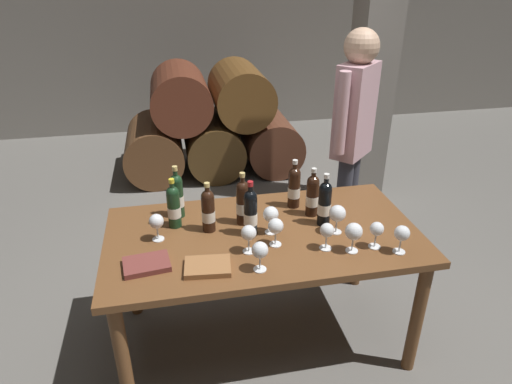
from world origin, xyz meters
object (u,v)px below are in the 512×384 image
wine_glass_4 (276,227)px  wine_bottle_3 (174,206)px  wine_bottle_0 (177,195)px  wine_bottle_2 (325,203)px  leather_ledger (147,264)px  wine_glass_7 (260,251)px  wine_glass_9 (337,214)px  wine_glass_0 (271,215)px  wine_glass_6 (249,234)px  wine_bottle_7 (312,195)px  wine_glass_8 (156,222)px  sommelier_presenting (353,129)px  wine_glass_1 (354,232)px  dining_table (263,247)px  wine_glass_2 (327,231)px  wine_bottle_4 (208,210)px  wine_glass_3 (377,230)px  wine_bottle_6 (250,212)px  wine_glass_5 (402,234)px  tasting_notebook (208,267)px  wine_bottle_5 (294,187)px  wine_bottle_1 (243,202)px

wine_glass_4 → wine_bottle_3: bearing=149.6°
wine_glass_4 → wine_bottle_0: bearing=139.8°
wine_bottle_2 → leather_ledger: 1.00m
wine_glass_7 → wine_glass_9: bearing=27.5°
wine_glass_0 → wine_glass_7: 0.34m
wine_glass_6 → wine_bottle_3: bearing=137.1°
wine_bottle_7 → wine_glass_6: (-0.43, -0.30, -0.02)m
wine_glass_8 → sommelier_presenting: 1.54m
wine_glass_1 → dining_table: bearing=147.4°
wine_glass_2 → wine_glass_6: 0.40m
wine_bottle_7 → wine_glass_0: wine_bottle_7 is taller
wine_bottle_4 → wine_glass_4: (0.32, -0.21, -0.02)m
wine_glass_3 → wine_bottle_6: bearing=157.4°
wine_glass_5 → wine_glass_9: wine_glass_9 is taller
wine_glass_8 → wine_bottle_7: bearing=6.3°
tasting_notebook → leather_ledger: size_ratio=1.00×
wine_bottle_2 → wine_bottle_5: wine_bottle_2 is taller
wine_bottle_3 → wine_bottle_6: size_ratio=0.91×
wine_bottle_2 → wine_bottle_6: bearing=-176.9°
wine_glass_0 → sommelier_presenting: (0.76, 0.76, 0.17)m
dining_table → wine_glass_2: size_ratio=11.49×
wine_bottle_1 → wine_glass_8: 0.48m
wine_glass_4 → wine_glass_6: size_ratio=1.01×
wine_bottle_4 → wine_glass_3: size_ratio=1.97×
wine_bottle_1 → wine_glass_7: wine_bottle_1 is taller
wine_bottle_0 → wine_bottle_5: (0.69, -0.02, -0.00)m
wine_bottle_7 → wine_glass_1: wine_bottle_7 is taller
wine_bottle_1 → wine_glass_7: bearing=-89.5°
wine_glass_0 → wine_glass_1: wine_glass_1 is taller
dining_table → wine_glass_8: wine_glass_8 is taller
wine_bottle_0 → wine_glass_4: (0.48, -0.41, -0.03)m
wine_glass_1 → sommelier_presenting: sommelier_presenting is taller
wine_bottle_7 → wine_glass_9: size_ratio=1.79×
wine_glass_2 → wine_glass_9: size_ratio=0.90×
wine_glass_1 → wine_glass_5: bearing=-13.5°
wine_bottle_2 → wine_glass_1: wine_bottle_2 is taller
wine_bottle_2 → wine_glass_9: bearing=-68.7°
wine_bottle_2 → wine_glass_8: size_ratio=2.04×
wine_bottle_7 → wine_glass_2: 0.36m
wine_bottle_0 → wine_bottle_5: wine_bottle_0 is taller
wine_bottle_2 → wine_glass_7: bearing=-141.5°
wine_bottle_5 → wine_glass_9: (0.15, -0.33, -0.02)m
wine_glass_1 → wine_glass_2: 0.13m
wine_glass_7 → wine_glass_9: (0.48, 0.25, 0.01)m
wine_bottle_1 → wine_bottle_4: bearing=-168.6°
wine_bottle_6 → wine_glass_8: size_ratio=2.09×
wine_bottle_1 → sommelier_presenting: sommelier_presenting is taller
wine_bottle_5 → wine_bottle_0: bearing=178.4°
wine_glass_4 → wine_glass_1: bearing=-19.9°
wine_bottle_5 → wine_glass_5: (0.40, -0.58, -0.02)m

